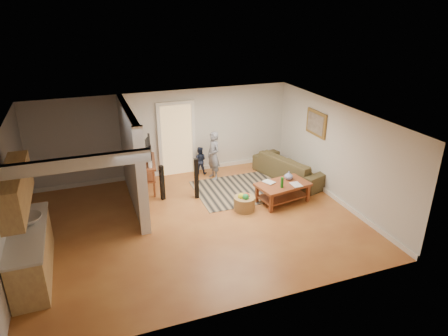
{
  "coord_description": "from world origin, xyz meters",
  "views": [
    {
      "loc": [
        -2.21,
        -7.89,
        4.81
      ],
      "look_at": [
        0.83,
        0.39,
        1.1
      ],
      "focal_mm": 32.0,
      "sensor_mm": 36.0,
      "label": 1
    }
  ],
  "objects": [
    {
      "name": "area_rug",
      "position": [
        1.75,
        1.23,
        0.01
      ],
      "size": [
        2.67,
        1.96,
        0.01
      ],
      "primitive_type": "cube",
      "rotation": [
        0.0,
        0.0,
        -0.01
      ],
      "color": "black",
      "rests_on": "ground"
    },
    {
      "name": "toy_basket",
      "position": [
        1.29,
        0.15,
        0.19
      ],
      "size": [
        0.53,
        0.53,
        0.47
      ],
      "color": "olive",
      "rests_on": "ground"
    },
    {
      "name": "child",
      "position": [
        1.19,
        2.23,
        0.0
      ],
      "size": [
        0.42,
        0.56,
        1.41
      ],
      "primitive_type": "imported",
      "rotation": [
        0.0,
        0.0,
        -1.41
      ],
      "color": "slate",
      "rests_on": "ground"
    },
    {
      "name": "sofa",
      "position": [
        3.3,
        1.46,
        0.0
      ],
      "size": [
        1.59,
        2.51,
        0.69
      ],
      "primitive_type": "imported",
      "rotation": [
        0.0,
        0.0,
        1.88
      ],
      "color": "#453D22",
      "rests_on": "ground"
    },
    {
      "name": "room_shell",
      "position": [
        -1.07,
        0.43,
        1.46
      ],
      "size": [
        7.54,
        6.02,
        2.52
      ],
      "color": "beige",
      "rests_on": "ground"
    },
    {
      "name": "speaker_right",
      "position": [
        -0.49,
        1.41,
        0.47
      ],
      "size": [
        0.12,
        0.12,
        0.95
      ],
      "primitive_type": "cube",
      "rotation": [
        0.0,
        0.0,
        0.37
      ],
      "color": "black",
      "rests_on": "ground"
    },
    {
      "name": "ground",
      "position": [
        0.0,
        0.0,
        0.0
      ],
      "size": [
        7.5,
        7.5,
        0.0
      ],
      "primitive_type": "plane",
      "color": "brown",
      "rests_on": "ground"
    },
    {
      "name": "tv_console",
      "position": [
        -0.74,
        2.19,
        0.75
      ],
      "size": [
        0.67,
        1.36,
        1.12
      ],
      "rotation": [
        0.0,
        0.0,
        -0.14
      ],
      "color": "brown",
      "rests_on": "ground"
    },
    {
      "name": "speaker_left",
      "position": [
        0.37,
        1.2,
        0.55
      ],
      "size": [
        0.13,
        0.13,
        1.1
      ],
      "primitive_type": "cube",
      "rotation": [
        0.0,
        0.0,
        -0.17
      ],
      "color": "black",
      "rests_on": "ground"
    },
    {
      "name": "coffee_table",
      "position": [
        2.39,
        0.23,
        0.4
      ],
      "size": [
        1.43,
        0.98,
        0.78
      ],
      "rotation": [
        0.0,
        0.0,
        0.17
      ],
      "color": "brown",
      "rests_on": "ground"
    },
    {
      "name": "toddler",
      "position": [
        0.91,
        2.7,
        0.0
      ],
      "size": [
        0.5,
        0.46,
        0.84
      ],
      "primitive_type": "imported",
      "rotation": [
        0.0,
        0.0,
        2.73
      ],
      "color": "#1C243B",
      "rests_on": "ground"
    }
  ]
}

